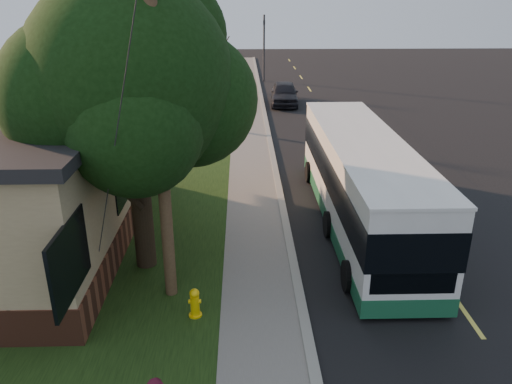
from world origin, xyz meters
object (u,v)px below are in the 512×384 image
(leafy_tree, at_px, (133,84))
(bare_tree_near, at_px, (205,91))
(transit_bus, at_px, (361,180))
(traffic_signal, at_px, (264,44))
(dumpster, at_px, (65,221))
(distant_car, at_px, (284,93))
(utility_pole, at_px, (159,120))
(fire_hydrant, at_px, (195,303))
(bare_tree_far, at_px, (222,64))

(leafy_tree, height_order, bare_tree_near, leafy_tree)
(leafy_tree, height_order, transit_bus, leafy_tree)
(traffic_signal, xyz_separation_m, dumpster, (-7.53, -29.74, -2.54))
(bare_tree_near, bearing_deg, distant_car, 51.55)
(utility_pole, bearing_deg, distant_car, 78.35)
(leafy_tree, xyz_separation_m, dumpster, (-2.86, 1.61, -4.55))
(fire_hydrant, distance_m, bare_tree_far, 30.04)
(bare_tree_far, bearing_deg, distant_car, -51.72)
(bare_tree_near, distance_m, traffic_signal, 16.52)
(traffic_signal, distance_m, distant_car, 10.04)
(fire_hydrant, relative_size, dumpster, 0.46)
(fire_hydrant, relative_size, transit_bus, 0.07)
(bare_tree_near, relative_size, bare_tree_far, 1.07)
(bare_tree_near, distance_m, transit_bus, 14.20)
(dumpster, bearing_deg, bare_tree_near, 75.60)
(fire_hydrant, xyz_separation_m, distant_car, (4.10, 24.30, 0.34))
(fire_hydrant, relative_size, traffic_signal, 0.13)
(leafy_tree, relative_size, traffic_signal, 1.42)
(leafy_tree, distance_m, bare_tree_far, 27.56)
(dumpster, xyz_separation_m, distant_car, (8.53, 20.04, 0.15))
(traffic_signal, relative_size, transit_bus, 0.50)
(utility_pole, xyz_separation_m, traffic_signal, (3.81, 33.01, -1.47))
(distant_car, bearing_deg, bare_tree_far, 131.65)
(transit_bus, bearing_deg, utility_pole, -144.38)
(utility_pole, distance_m, distant_car, 24.11)
(dumpster, bearing_deg, transit_bus, 5.17)
(traffic_signal, bearing_deg, leafy_tree, -98.47)
(fire_hydrant, height_order, bare_tree_far, bare_tree_far)
(dumpster, bearing_deg, leafy_tree, -29.44)
(traffic_signal, bearing_deg, distant_car, -84.12)
(bare_tree_near, xyz_separation_m, traffic_signal, (4.00, 16.00, 1.01))
(transit_bus, xyz_separation_m, dumpster, (-9.48, -0.86, -0.98))
(utility_pole, xyz_separation_m, distant_car, (4.81, 23.30, -3.86))
(utility_pole, bearing_deg, bare_tree_far, 89.40)
(fire_hydrant, xyz_separation_m, transit_bus, (5.05, 5.12, 1.16))
(bare_tree_near, height_order, traffic_signal, traffic_signal)
(fire_hydrant, xyz_separation_m, bare_tree_near, (-0.90, 18.00, 1.72))
(fire_hydrant, distance_m, bare_tree_near, 18.10)
(transit_bus, height_order, dumpster, transit_bus)
(bare_tree_far, relative_size, dumpster, 2.52)
(transit_bus, bearing_deg, dumpster, -174.83)
(leafy_tree, bearing_deg, dumpster, 150.56)
(distant_car, bearing_deg, leafy_tree, -101.31)
(fire_hydrant, relative_size, bare_tree_near, 0.17)
(fire_hydrant, distance_m, distant_car, 24.64)
(utility_pole, relative_size, leafy_tree, 1.16)
(transit_bus, xyz_separation_m, distant_car, (-0.95, 19.18, -0.83))
(bare_tree_near, bearing_deg, traffic_signal, 75.96)
(fire_hydrant, distance_m, dumpster, 6.15)
(leafy_tree, bearing_deg, distant_car, 75.32)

